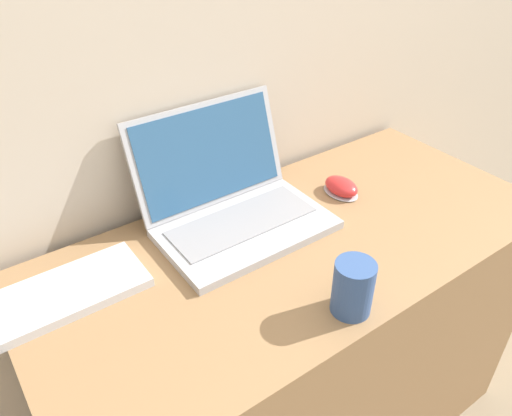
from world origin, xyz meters
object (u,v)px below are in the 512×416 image
at_px(external_keyboard, 47,300).
at_px(computer_mouse, 341,187).
at_px(drink_cup, 353,287).
at_px(laptop, 232,200).

bearing_deg(external_keyboard, computer_mouse, -2.85).
bearing_deg(computer_mouse, drink_cup, -131.06).
height_order(laptop, drink_cup, laptop).
height_order(drink_cup, external_keyboard, drink_cup).
bearing_deg(drink_cup, external_keyboard, 143.22).
distance_m(laptop, external_keyboard, 0.45).
height_order(laptop, computer_mouse, laptop).
height_order(laptop, external_keyboard, laptop).
bearing_deg(drink_cup, laptop, 93.55).
xyz_separation_m(laptop, computer_mouse, (0.30, -0.06, -0.04)).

